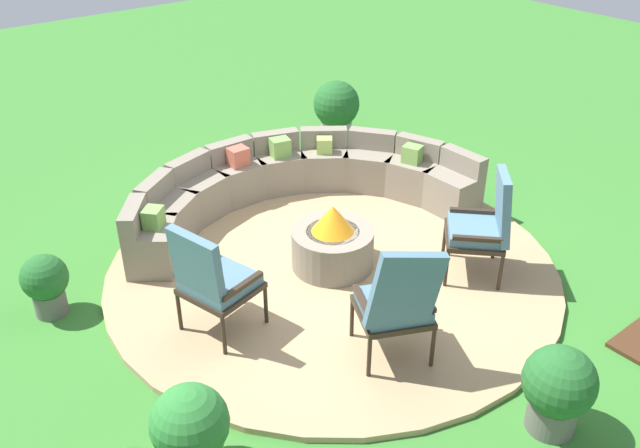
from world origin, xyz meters
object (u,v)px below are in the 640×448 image
lounge_chair_front_left (212,279)px  potted_plant_0 (46,282)px  lounge_chair_back_left (485,223)px  lounge_chair_front_right (397,302)px  potted_plant_4 (191,429)px  curved_stone_bench (292,185)px  potted_plant_3 (336,110)px  potted_plant_1 (558,387)px  fire_pit (333,243)px

lounge_chair_front_left → potted_plant_0: 1.63m
lounge_chair_back_left → lounge_chair_front_left: bearing=117.3°
lounge_chair_front_left → lounge_chair_front_right: (0.97, -1.22, 0.02)m
lounge_chair_front_right → potted_plant_4: 1.86m
curved_stone_bench → potted_plant_3: bearing=36.2°
curved_stone_bench → lounge_chair_front_right: 2.77m
lounge_chair_back_left → potted_plant_1: size_ratio=1.53×
fire_pit → lounge_chair_back_left: lounge_chair_back_left is taller
curved_stone_bench → fire_pit: bearing=-108.5°
lounge_chair_front_left → lounge_chair_front_right: 1.56m
fire_pit → lounge_chair_front_right: (-0.48, -1.38, 0.31)m
lounge_chair_front_left → potted_plant_1: bearing=15.2°
curved_stone_bench → potted_plant_4: (-2.73, -2.53, 0.04)m
curved_stone_bench → potted_plant_3: 2.09m
lounge_chair_front_right → potted_plant_1: bearing=-45.6°
potted_plant_0 → potted_plant_3: 4.77m
curved_stone_bench → lounge_chair_back_left: size_ratio=3.42×
potted_plant_1 → potted_plant_4: potted_plant_1 is taller
curved_stone_bench → lounge_chair_front_left: bearing=-143.3°
lounge_chair_front_left → curved_stone_bench: bearing=112.4°
fire_pit → potted_plant_0: (-2.47, 1.08, 0.02)m
lounge_chair_front_left → lounge_chair_back_left: (2.51, -0.84, 0.01)m
fire_pit → lounge_chair_back_left: (1.06, -1.00, 0.30)m
fire_pit → lounge_chair_front_left: lounge_chair_front_left is taller
lounge_chair_front_left → fire_pit: bearing=82.1°
potted_plant_1 → potted_plant_4: size_ratio=1.01×
potted_plant_0 → lounge_chair_front_right: bearing=-51.0°
lounge_chair_front_right → potted_plant_1: lounge_chair_front_right is taller
lounge_chair_back_left → potted_plant_0: lounge_chair_back_left is taller
potted_plant_3 → lounge_chair_front_right: bearing=-123.8°
fire_pit → lounge_chair_back_left: size_ratio=0.74×
curved_stone_bench → lounge_chair_back_left: 2.34m
potted_plant_4 → lounge_chair_back_left: bearing=5.2°
curved_stone_bench → potted_plant_1: (-0.47, -3.85, 0.05)m
curved_stone_bench → lounge_chair_front_left: lounge_chair_front_left is taller
potted_plant_4 → potted_plant_1: bearing=-30.2°
lounge_chair_back_left → potted_plant_3: size_ratio=1.22×
curved_stone_bench → potted_plant_3: (1.68, 1.23, 0.15)m
potted_plant_0 → potted_plant_3: size_ratio=0.68×
curved_stone_bench → lounge_chair_back_left: lounge_chair_back_left is taller
potted_plant_1 → lounge_chair_back_left: bearing=55.4°
lounge_chair_back_left → potted_plant_1: lounge_chair_back_left is taller
fire_pit → potted_plant_1: bearing=-91.3°
lounge_chair_front_left → potted_plant_0: (-1.02, 1.24, -0.28)m
lounge_chair_front_right → potted_plant_3: (2.57, 3.84, -0.14)m
lounge_chair_back_left → potted_plant_3: 3.61m
potted_plant_3 → fire_pit: bearing=-130.5°
lounge_chair_back_left → potted_plant_4: 3.40m
curved_stone_bench → potted_plant_0: 2.88m
lounge_chair_front_right → potted_plant_3: lounge_chair_front_right is taller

